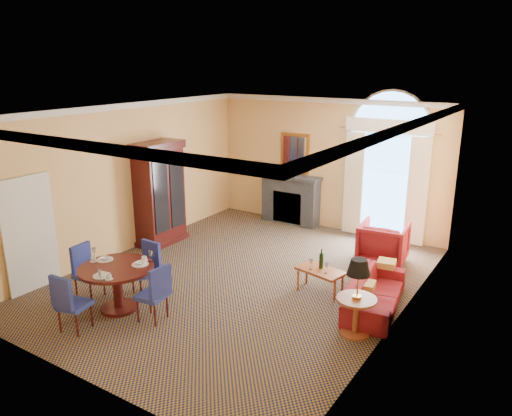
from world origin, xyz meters
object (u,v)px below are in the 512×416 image
Objects in this scene: side_table at (357,288)px; armchair at (383,243)px; armoire at (159,195)px; coffee_table at (320,271)px; dining_table at (117,278)px; sofa at (375,292)px.

armchair is at bearing 101.31° from side_table.
armoire is 4.30m from coffee_table.
dining_table reaches higher than sofa.
coffee_table is at bearing -5.12° from armoire.
dining_table is 1.02× the size of side_table.
armoire is 5.52m from side_table.
sofa is at bearing -4.65° from armoire.
coffee_table is 0.77× the size of side_table.
dining_table is at bearing -124.02° from coffee_table.
side_table is at bearing -15.00° from armoire.
armoire reaches higher than side_table.
side_table reaches higher than sofa.
armoire reaches higher than coffee_table.
side_table is (0.59, -2.96, 0.34)m from armchair.
dining_table is at bearing 48.45° from armchair.
armchair is 1.98m from coffee_table.
armoire is 1.92× the size of side_table.
coffee_table is (-0.51, -1.91, -0.02)m from armchair.
armoire is 5.35m from sofa.
coffee_table is (4.22, -0.38, -0.71)m from armoire.
armchair is 0.79× the size of side_table.
dining_table is 4.34m from sofa.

